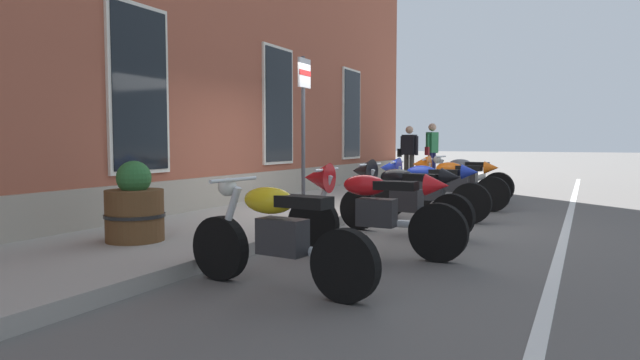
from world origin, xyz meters
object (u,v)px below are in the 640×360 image
(motorcycle_blue_sport, at_px, (423,187))
(motorcycle_grey_naked, at_px, (464,179))
(barrel_planter, at_px, (135,209))
(pedestrian_striped_shirt, at_px, (432,149))
(parking_sign, at_px, (304,114))
(motorcycle_yellow_naked, at_px, (276,236))
(motorcycle_orange_sport, at_px, (450,180))
(pedestrian_dark_jacket, at_px, (409,151))
(motorcycle_red_sport, at_px, (366,206))
(motorcycle_black_sport, at_px, (398,194))

(motorcycle_blue_sport, bearing_deg, motorcycle_grey_naked, -0.04)
(motorcycle_blue_sport, xyz_separation_m, barrel_planter, (-4.21, 2.29, -0.03))
(motorcycle_blue_sport, distance_m, pedestrian_striped_shirt, 7.22)
(motorcycle_blue_sport, distance_m, motorcycle_grey_naked, 3.36)
(parking_sign, bearing_deg, pedestrian_striped_shirt, 1.46)
(pedestrian_striped_shirt, relative_size, parking_sign, 0.70)
(motorcycle_yellow_naked, distance_m, motorcycle_orange_sport, 6.57)
(motorcycle_grey_naked, relative_size, parking_sign, 0.87)
(motorcycle_orange_sport, height_order, pedestrian_dark_jacket, pedestrian_dark_jacket)
(pedestrian_dark_jacket, height_order, barrel_planter, pedestrian_dark_jacket)
(motorcycle_yellow_naked, xyz_separation_m, pedestrian_striped_shirt, (11.84, 1.67, 0.63))
(motorcycle_orange_sport, relative_size, motorcycle_grey_naked, 0.98)
(motorcycle_red_sport, xyz_separation_m, parking_sign, (1.51, 1.61, 1.16))
(motorcycle_black_sport, xyz_separation_m, barrel_planter, (-2.74, 2.33, -0.04))
(motorcycle_grey_naked, relative_size, pedestrian_striped_shirt, 1.26)
(motorcycle_orange_sport, xyz_separation_m, barrel_planter, (-5.93, 2.36, -0.03))
(motorcycle_blue_sport, xyz_separation_m, motorcycle_grey_naked, (3.35, -0.00, -0.08))
(parking_sign, height_order, barrel_planter, parking_sign)
(motorcycle_black_sport, distance_m, motorcycle_grey_naked, 4.82)
(motorcycle_red_sport, relative_size, pedestrian_striped_shirt, 1.28)
(motorcycle_black_sport, relative_size, pedestrian_striped_shirt, 1.21)
(pedestrian_striped_shirt, bearing_deg, motorcycle_yellow_naked, -171.98)
(motorcycle_yellow_naked, height_order, motorcycle_red_sport, motorcycle_red_sport)
(motorcycle_black_sport, distance_m, pedestrian_dark_jacket, 7.97)
(motorcycle_red_sport, relative_size, parking_sign, 0.89)
(parking_sign, distance_m, barrel_planter, 3.04)
(motorcycle_orange_sport, bearing_deg, motorcycle_red_sport, -178.90)
(motorcycle_blue_sport, bearing_deg, pedestrian_dark_jacket, 18.86)
(motorcycle_grey_naked, bearing_deg, motorcycle_red_sport, -178.55)
(motorcycle_grey_naked, height_order, pedestrian_striped_shirt, pedestrian_striped_shirt)
(motorcycle_orange_sport, bearing_deg, motorcycle_black_sport, 179.41)
(motorcycle_red_sport, distance_m, barrel_planter, 2.71)
(motorcycle_black_sport, relative_size, barrel_planter, 2.20)
(motorcycle_red_sport, xyz_separation_m, motorcycle_grey_naked, (6.42, 0.16, -0.08))
(pedestrian_striped_shirt, bearing_deg, motorcycle_grey_naked, -155.46)
(motorcycle_yellow_naked, height_order, motorcycle_grey_naked, motorcycle_grey_naked)
(motorcycle_red_sport, height_order, motorcycle_blue_sport, motorcycle_red_sport)
(motorcycle_red_sport, xyz_separation_m, motorcycle_black_sport, (1.60, 0.12, 0.00))
(motorcycle_orange_sport, relative_size, barrel_planter, 2.23)
(pedestrian_dark_jacket, bearing_deg, motorcycle_blue_sport, -161.14)
(barrel_planter, bearing_deg, motorcycle_orange_sport, -21.73)
(motorcycle_red_sport, bearing_deg, motorcycle_grey_naked, 1.45)
(motorcycle_black_sport, height_order, pedestrian_dark_jacket, pedestrian_dark_jacket)
(motorcycle_yellow_naked, bearing_deg, pedestrian_dark_jacket, 10.89)
(barrel_planter, bearing_deg, motorcycle_black_sport, -40.37)
(motorcycle_black_sport, xyz_separation_m, pedestrian_dark_jacket, (7.66, 2.16, 0.48))
(motorcycle_yellow_naked, xyz_separation_m, parking_sign, (3.29, 1.45, 1.26))
(pedestrian_dark_jacket, distance_m, parking_sign, 7.80)
(motorcycle_blue_sport, bearing_deg, barrel_planter, 151.44)
(motorcycle_orange_sport, distance_m, parking_sign, 3.79)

